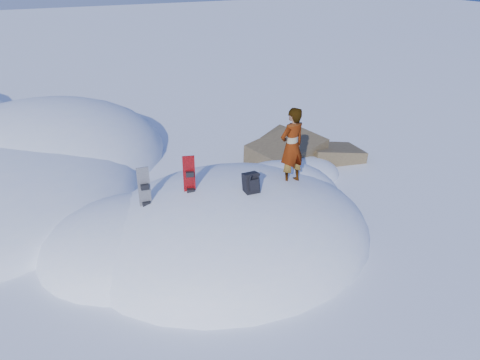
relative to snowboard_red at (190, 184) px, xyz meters
name	(u,v)px	position (x,y,z in m)	size (l,w,h in m)	color
ground	(231,238)	(0.94, -0.17, -1.60)	(120.00, 120.00, 0.00)	white
snow_mound	(221,235)	(0.76, 0.07, -1.60)	(8.00, 6.00, 3.00)	white
rock_outcrop	(295,166)	(4.65, 2.84, -1.59)	(4.68, 4.41, 1.68)	brown
snowboard_red	(190,184)	(0.00, 0.00, 0.00)	(0.29, 0.22, 1.43)	#BE0A10
snowboard_dark	(145,197)	(-0.98, 0.21, -0.20)	(0.28, 0.18, 1.44)	black
backpack	(251,183)	(1.20, -0.68, 0.07)	(0.33, 0.37, 0.55)	black
gear_pile	(152,284)	(-1.34, -1.19, -1.48)	(0.92, 0.78, 0.24)	black
person	(292,146)	(2.44, -0.33, 0.60)	(0.68, 0.45, 1.87)	slate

